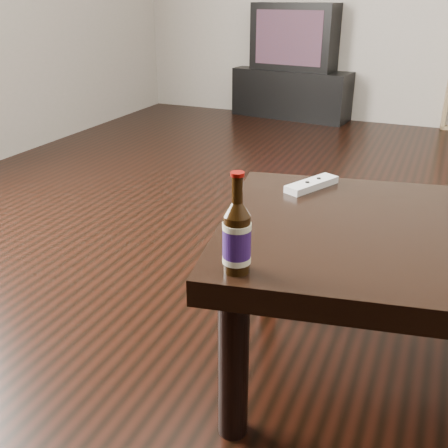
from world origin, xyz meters
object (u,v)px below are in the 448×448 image
at_px(tv, 299,36).
at_px(remote, 312,184).
at_px(tv_stand, 296,92).
at_px(beer_bottle, 237,238).

xyz_separation_m(tv, remote, (0.96, -3.23, -0.20)).
distance_m(tv_stand, remote, 3.39).
xyz_separation_m(tv_stand, remote, (0.96, -3.23, 0.29)).
height_order(tv, beer_bottle, tv).
bearing_deg(remote, tv_stand, 132.26).
bearing_deg(tv_stand, tv, -90.00).
distance_m(tv_stand, beer_bottle, 3.96).
bearing_deg(remote, beer_bottle, -65.97).
xyz_separation_m(tv_stand, tv, (-0.00, -0.00, 0.49)).
relative_size(beer_bottle, remote, 1.12).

